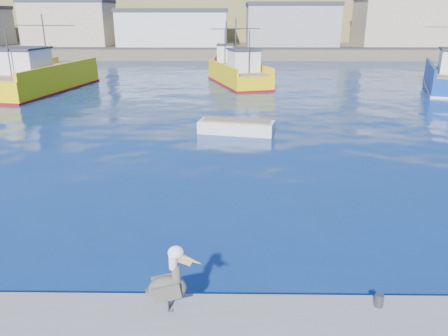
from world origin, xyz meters
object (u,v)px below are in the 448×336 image
object	(u,v)px
trawler_yellow_b	(239,74)
skiff_mid	(236,128)
pelican	(169,283)
boat_orange	(225,62)
trawler_yellow_a	(39,78)

from	to	relation	value
trawler_yellow_b	skiff_mid	bearing A→B (deg)	-91.62
trawler_yellow_b	pelican	bearing A→B (deg)	-93.50
boat_orange	skiff_mid	size ratio (longest dim) A/B	1.62
trawler_yellow_a	pelican	size ratio (longest dim) A/B	9.35
trawler_yellow_a	boat_orange	size ratio (longest dim) A/B	1.92
trawler_yellow_b	pelican	distance (m)	36.64
boat_orange	pelican	size ratio (longest dim) A/B	4.87
trawler_yellow_b	boat_orange	xyz separation A→B (m)	(-1.54, 12.66, -0.02)
skiff_mid	pelican	xyz separation A→B (m)	(-1.69, -17.26, 0.86)
skiff_mid	pelican	world-z (taller)	pelican
skiff_mid	trawler_yellow_a	bearing A→B (deg)	140.28
boat_orange	pelican	bearing A→B (deg)	-90.82
trawler_yellow_a	boat_orange	world-z (taller)	trawler_yellow_a
trawler_yellow_b	trawler_yellow_a	bearing A→B (deg)	-166.54
trawler_yellow_a	pelican	world-z (taller)	trawler_yellow_a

